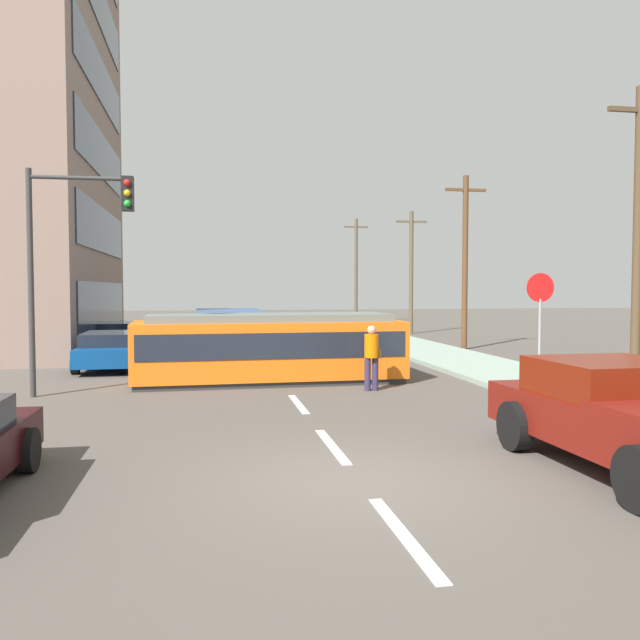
{
  "coord_description": "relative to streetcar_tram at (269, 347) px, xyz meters",
  "views": [
    {
      "loc": [
        -2.06,
        -8.56,
        2.63
      ],
      "look_at": [
        1.03,
        9.04,
        1.75
      ],
      "focal_mm": 36.76,
      "sensor_mm": 36.0,
      "label": 1
    }
  ],
  "objects": [
    {
      "name": "ground_plane",
      "position": [
        0.31,
        0.36,
        -0.98
      ],
      "size": [
        120.0,
        120.0,
        0.0
      ],
      "primitive_type": "plane",
      "color": "#4F4842"
    },
    {
      "name": "lane_stripe_0",
      "position": [
        0.31,
        -11.64,
        -0.98
      ],
      "size": [
        0.16,
        2.4,
        0.01
      ],
      "primitive_type": "cube",
      "color": "silver",
      "rests_on": "ground"
    },
    {
      "name": "lane_stripe_1",
      "position": [
        0.31,
        -7.64,
        -0.98
      ],
      "size": [
        0.16,
        2.4,
        0.01
      ],
      "primitive_type": "cube",
      "color": "silver",
      "rests_on": "ground"
    },
    {
      "name": "traffic_light_mast",
      "position": [
        -4.94,
        -1.59,
        2.8
      ],
      "size": [
        2.48,
        0.33,
        5.47
      ],
      "color": "#333333",
      "rests_on": "ground"
    },
    {
      "name": "city_bus",
      "position": [
        -0.85,
        6.86,
        0.04
      ],
      "size": [
        2.56,
        5.71,
        1.77
      ],
      "color": "#38517D",
      "rests_on": "ground"
    },
    {
      "name": "lane_stripe_4",
      "position": [
        0.31,
        12.0,
        -0.98
      ],
      "size": [
        0.16,
        2.4,
        0.01
      ],
      "primitive_type": "cube",
      "color": "silver",
      "rests_on": "ground"
    },
    {
      "name": "stop_sign",
      "position": [
        6.92,
        -2.29,
        1.21
      ],
      "size": [
        0.76,
        0.07,
        2.88
      ],
      "color": "gray",
      "rests_on": "sidewalk_curb_right"
    },
    {
      "name": "pickup_truck_parked",
      "position": [
        4.22,
        -9.88,
        -0.18
      ],
      "size": [
        2.38,
        5.05,
        1.55
      ],
      "color": "#64140D",
      "rests_on": "ground"
    },
    {
      "name": "lane_stripe_3",
      "position": [
        0.31,
        6.0,
        -0.98
      ],
      "size": [
        0.16,
        2.4,
        0.01
      ],
      "primitive_type": "cube",
      "color": "silver",
      "rests_on": "ground"
    },
    {
      "name": "parked_sedan_far",
      "position": [
        -5.46,
        10.29,
        -0.36
      ],
      "size": [
        1.96,
        4.36,
        1.19
      ],
      "color": "navy",
      "rests_on": "ground"
    },
    {
      "name": "lane_stripe_2",
      "position": [
        0.31,
        -3.64,
        -0.98
      ],
      "size": [
        0.16,
        2.4,
        0.01
      ],
      "primitive_type": "cube",
      "color": "silver",
      "rests_on": "ground"
    },
    {
      "name": "utility_pole_mid",
      "position": [
        9.17,
        8.25,
        2.89
      ],
      "size": [
        1.8,
        0.24,
        7.38
      ],
      "color": "brown",
      "rests_on": "ground"
    },
    {
      "name": "utility_pole_far",
      "position": [
        9.89,
        17.88,
        2.7
      ],
      "size": [
        1.8,
        0.24,
        7.01
      ],
      "color": "brown",
      "rests_on": "ground"
    },
    {
      "name": "utility_pole_near",
      "position": [
        9.21,
        -3.0,
        3.07
      ],
      "size": [
        1.8,
        0.24,
        7.75
      ],
      "color": "#4C3925",
      "rests_on": "ground"
    },
    {
      "name": "pedestrian_crossing",
      "position": [
        2.43,
        -2.04,
        -0.04
      ],
      "size": [
        0.49,
        0.36,
        1.67
      ],
      "color": "#2F2744",
      "rests_on": "ground"
    },
    {
      "name": "parked_sedan_mid",
      "position": [
        -4.81,
        3.96,
        -0.36
      ],
      "size": [
        2.1,
        4.61,
        1.19
      ],
      "color": "navy",
      "rests_on": "ground"
    },
    {
      "name": "utility_pole_distant",
      "position": [
        9.29,
        29.21,
        3.07
      ],
      "size": [
        1.8,
        0.24,
        7.74
      ],
      "color": "brown",
      "rests_on": "ground"
    },
    {
      "name": "sidewalk_curb_right",
      "position": [
        7.11,
        -3.64,
        -0.91
      ],
      "size": [
        3.2,
        36.0,
        0.14
      ],
      "primitive_type": "cube",
      "color": "gray",
      "rests_on": "ground"
    },
    {
      "name": "streetcar_tram",
      "position": [
        0.0,
        0.0,
        0.0
      ],
      "size": [
        7.47,
        2.76,
        1.91
      ],
      "color": "orange",
      "rests_on": "ground"
    }
  ]
}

